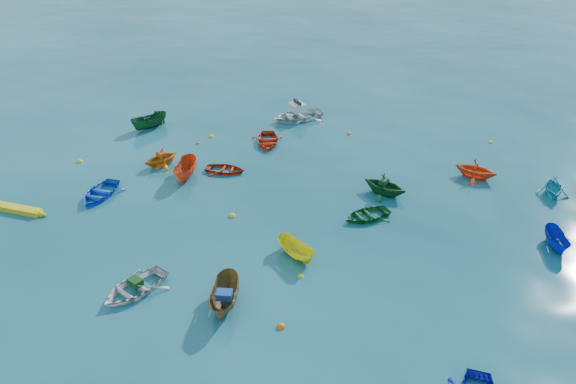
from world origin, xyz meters
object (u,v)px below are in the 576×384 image
(kayak_yellow, at_px, (17,211))
(motorboat_white, at_px, (297,119))
(dinghy_blue_sw, at_px, (100,196))
(dinghy_white_near, at_px, (135,291))

(kayak_yellow, bearing_deg, motorboat_white, -32.09)
(motorboat_white, bearing_deg, dinghy_blue_sw, -70.73)
(dinghy_blue_sw, xyz_separation_m, dinghy_white_near, (6.66, -7.53, 0.00))
(motorboat_white, bearing_deg, dinghy_white_near, -46.59)
(kayak_yellow, relative_size, motorboat_white, 0.95)
(kayak_yellow, bearing_deg, dinghy_blue_sw, -50.65)
(motorboat_white, bearing_deg, kayak_yellow, -75.63)
(dinghy_blue_sw, xyz_separation_m, motorboat_white, (8.39, 15.51, 0.00))
(dinghy_blue_sw, height_order, dinghy_white_near, dinghy_white_near)
(dinghy_blue_sw, distance_m, motorboat_white, 17.63)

